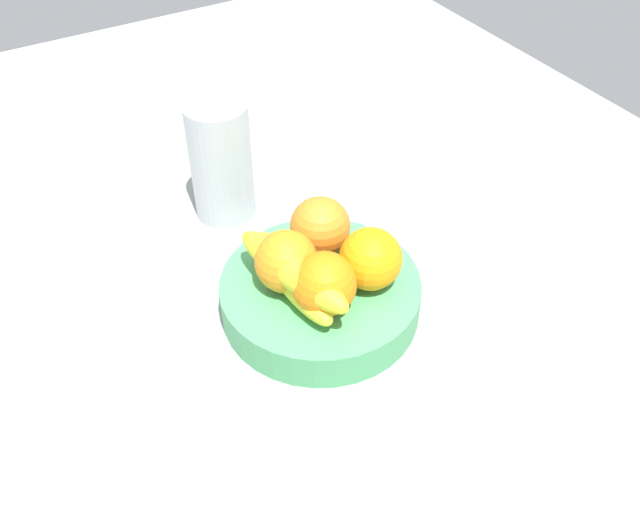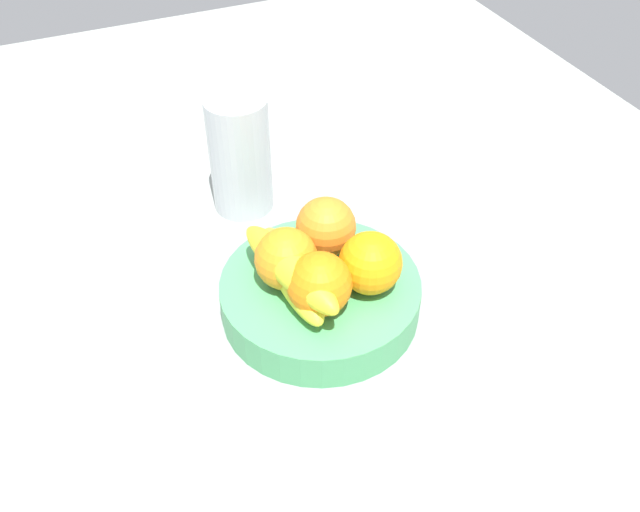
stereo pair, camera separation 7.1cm
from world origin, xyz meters
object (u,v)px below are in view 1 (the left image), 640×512
at_px(fruit_bowl, 320,296).
at_px(orange_center, 286,261).
at_px(orange_front_right, 320,226).
at_px(orange_front_left, 371,259).
at_px(thermos_tumbler, 219,162).
at_px(orange_back_left, 323,284).
at_px(banana_bunch, 293,273).

height_order(fruit_bowl, orange_center, orange_center).
bearing_deg(orange_front_right, orange_front_left, 14.45).
xyz_separation_m(orange_front_right, thermos_tumbler, (-0.18, -0.05, 0.00)).
bearing_deg(fruit_bowl, orange_back_left, -25.94).
distance_m(orange_front_right, orange_back_left, 0.10).
relative_size(fruit_bowl, orange_back_left, 3.25).
bearing_deg(orange_front_left, orange_back_left, -83.08).
xyz_separation_m(orange_center, thermos_tumbler, (-0.22, 0.01, 0.00)).
distance_m(orange_front_left, orange_back_left, 0.07).
distance_m(orange_center, orange_back_left, 0.06).
bearing_deg(thermos_tumbler, fruit_bowl, 5.04).
bearing_deg(thermos_tumbler, orange_front_right, 15.02).
distance_m(orange_center, thermos_tumbler, 0.22).
height_order(orange_front_right, orange_back_left, same).
relative_size(orange_front_left, orange_back_left, 1.00).
relative_size(orange_center, thermos_tumbler, 0.43).
xyz_separation_m(orange_front_right, banana_bunch, (0.05, -0.06, -0.01)).
bearing_deg(orange_front_right, orange_back_left, -28.61).
height_order(fruit_bowl, orange_front_left, orange_front_left).
bearing_deg(banana_bunch, fruit_bowl, 91.50).
height_order(fruit_bowl, orange_front_right, orange_front_right).
relative_size(fruit_bowl, thermos_tumbler, 1.40).
xyz_separation_m(orange_back_left, thermos_tumbler, (-0.27, -0.00, 0.00)).
bearing_deg(thermos_tumbler, banana_bunch, -3.82).
bearing_deg(orange_back_left, fruit_bowl, 154.06).
bearing_deg(orange_front_left, orange_front_right, -165.55).
relative_size(banana_bunch, thermos_tumbler, 1.10).
distance_m(orange_front_left, banana_bunch, 0.09).
height_order(orange_front_right, orange_center, same).
relative_size(fruit_bowl, orange_front_right, 3.25).
height_order(orange_center, thermos_tumbler, thermos_tumbler).
xyz_separation_m(orange_front_right, orange_center, (0.03, -0.06, 0.00)).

